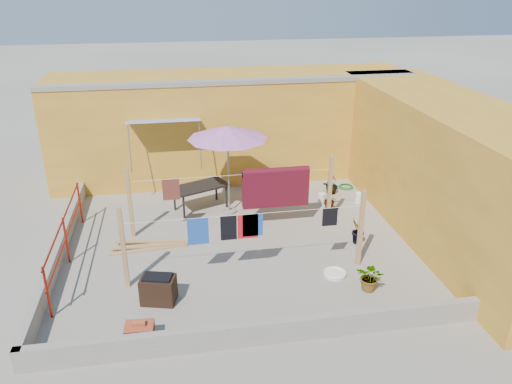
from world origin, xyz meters
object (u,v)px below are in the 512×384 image
Objects in this scene: outdoor_table at (200,188)px; green_hose at (346,187)px; patio_umbrella at (228,133)px; plant_back_a at (277,182)px; brazier at (158,289)px; water_jug_a at (322,198)px; brick_stack at (140,333)px; water_jug_b at (359,198)px; white_basin at (335,274)px.

outdoor_table reaches higher than green_hose.
patio_umbrella is 2.61m from plant_back_a.
water_jug_a is (4.50, 3.94, -0.14)m from brazier.
brazier is at bearing 74.58° from brick_stack.
brick_stack is 0.69× the size of brazier.
plant_back_a is at bearing 57.96° from brick_stack.
brazier is 0.97× the size of plant_back_a.
white_basin is at bearing -117.79° from water_jug_b.
outdoor_table reaches higher than brick_stack.
plant_back_a is at bearing 32.87° from patio_umbrella.
patio_umbrella is at bearing -163.47° from green_hose.
white_basin is 1.51× the size of water_jug_b.
white_basin is 4.50m from plant_back_a.
white_basin reaches higher than green_hose.
brick_stack is 7.01m from plant_back_a.
green_hose is (1.05, 0.94, -0.12)m from water_jug_a.
water_jug_b is at bearing 40.13° from brick_stack.
patio_umbrella is 4.65m from brazier.
plant_back_a is at bearing 54.62° from brazier.
water_jug_b is at bearing 34.36° from brazier.
water_jug_a is 0.71× the size of green_hose.
water_jug_b is at bearing -90.00° from green_hose.
water_jug_b is 0.71× the size of green_hose.
brick_stack is at bearing -105.10° from outdoor_table.
patio_umbrella reaches higher than water_jug_b.
water_jug_a is (4.82, 5.10, -0.04)m from brick_stack.
brick_stack reaches higher than white_basin.
plant_back_a is at bearing -177.37° from green_hose.
brick_stack reaches higher than water_jug_a.
outdoor_table is at bearing -170.59° from green_hose.
patio_umbrella is 7.79× the size of water_jug_a.
brazier is at bearing -105.01° from outdoor_table.
outdoor_table is (-0.74, 0.36, -1.62)m from patio_umbrella.
outdoor_table reaches higher than white_basin.
brick_stack is 1.57× the size of water_jug_b.
water_jug_b is (3.70, 0.01, -2.10)m from patio_umbrella.
water_jug_a is (0.79, 3.63, 0.10)m from white_basin.
plant_back_a is at bearing 142.57° from water_jug_a.
patio_umbrella is at bearing 66.26° from brick_stack.
white_basin is at bearing -85.99° from plant_back_a.
water_jug_a is 1.01× the size of water_jug_b.
patio_umbrella is 7.83× the size of water_jug_b.
water_jug_a reaches higher than white_basin.
green_hose is (-0.00, 1.09, -0.11)m from water_jug_b.
brick_stack is at bearing -160.08° from white_basin.
brazier is 2.27× the size of water_jug_b.
outdoor_table is 3.17× the size of brick_stack.
plant_back_a reaches higher than brazier.
brazier is at bearing -138.65° from green_hose.
patio_umbrella is 3.34× the size of plant_back_a.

